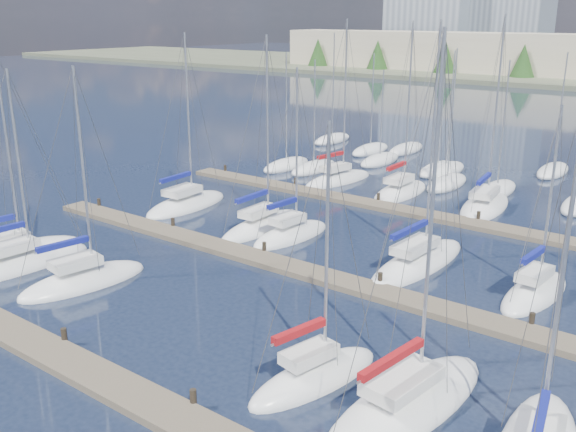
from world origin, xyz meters
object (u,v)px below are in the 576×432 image
Objects in this scene: sailboat_a at (9,256)px; sailboat_h at (186,204)px; sailboat_p at (485,206)px; sailboat_i at (262,226)px; sailboat_e at (407,403)px; sailboat_l at (535,293)px; sailboat_n at (338,180)px; sailboat_b at (19,264)px; sailboat_o at (400,192)px; sailboat_d at (314,377)px; sailboat_k at (418,262)px; sailboat_c at (83,281)px; sailboat_j at (291,235)px.

sailboat_h is (0.61, 14.16, -0.00)m from sailboat_a.
sailboat_h is (-18.33, -13.39, -0.01)m from sailboat_p.
sailboat_e is at bearing -37.43° from sailboat_i.
sailboat_l is 0.78× the size of sailboat_i.
sailboat_p is 13.22m from sailboat_n.
sailboat_b is (-17.13, -27.95, -0.01)m from sailboat_p.
sailboat_o is 6.25m from sailboat_n.
sailboat_d is 0.77× the size of sailboat_e.
sailboat_k is (19.53, -0.34, 0.01)m from sailboat_h.
sailboat_a is 6.81m from sailboat_c.
sailboat_p is at bearing 66.06° from sailboat_j.
sailboat_h is 0.95× the size of sailboat_o.
sailboat_h reaches higher than sailboat_a.
sailboat_o is at bearing 75.05° from sailboat_i.
sailboat_i is at bearing 147.73° from sailboat_d.
sailboat_e reaches higher than sailboat_d.
sailboat_e is at bearing -82.17° from sailboat_p.
sailboat_h is at bearing -101.81° from sailboat_n.
sailboat_c reaches higher than sailboat_d.
sailboat_l is (26.90, 13.57, 0.01)m from sailboat_a.
sailboat_e reaches higher than sailboat_i.
sailboat_e is (3.79, 0.62, -0.01)m from sailboat_d.
sailboat_j is at bearing -173.42° from sailboat_k.
sailboat_c is 1.06× the size of sailboat_j.
sailboat_c reaches higher than sailboat_b.
sailboat_h is at bearing -132.24° from sailboat_o.
sailboat_a is 0.90× the size of sailboat_o.
sailboat_a is 14.17m from sailboat_h.
sailboat_k is (11.56, 0.25, -0.01)m from sailboat_i.
sailboat_l is 18.33m from sailboat_i.
sailboat_k is 1.21× the size of sailboat_b.
sailboat_p is 27.93m from sailboat_e.
sailboat_j is at bearing -7.38° from sailboat_i.
sailboat_h is 14.62m from sailboat_b.
sailboat_d is 15.61m from sailboat_c.
sailboat_e reaches higher than sailboat_a.
sailboat_j is (-7.70, -14.27, 0.00)m from sailboat_p.
sailboat_p is (-7.96, 13.97, 0.00)m from sailboat_l.
sailboat_d is at bearing -103.71° from sailboat_l.
sailboat_i is at bearing 67.82° from sailboat_b.
sailboat_j is (11.25, 13.27, 0.01)m from sailboat_a.
sailboat_h is at bearing 98.34° from sailboat_b.
sailboat_k reaches higher than sailboat_j.
sailboat_h is 0.94× the size of sailboat_n.
sailboat_o is (11.35, 13.10, 0.02)m from sailboat_h.
sailboat_l is at bearing -1.02° from sailboat_i.
sailboat_p is at bearing 75.29° from sailboat_c.
sailboat_c is at bearing -104.60° from sailboat_j.
sailboat_i is at bearing -105.25° from sailboat_o.
sailboat_e is at bearing -43.71° from sailboat_n.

